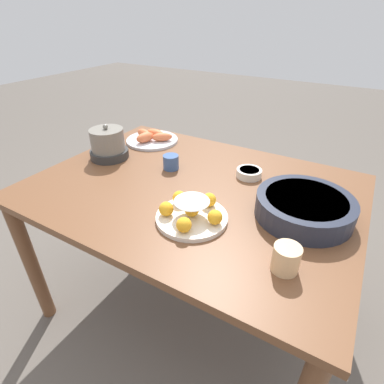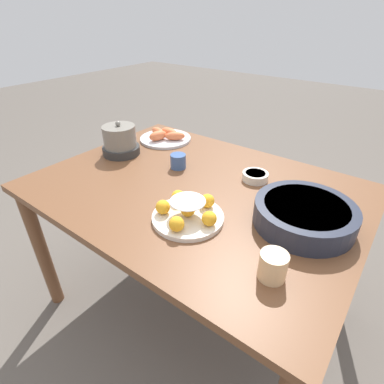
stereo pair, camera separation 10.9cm
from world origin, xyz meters
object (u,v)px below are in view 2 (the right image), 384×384
at_px(dining_table, 195,204).
at_px(cup_near, 273,266).
at_px(cake_plate, 188,212).
at_px(warming_pot, 120,141).
at_px(seafood_platter, 165,137).
at_px(serving_bowl, 304,214).
at_px(sauce_bowl, 255,176).
at_px(cup_far, 178,161).

relative_size(dining_table, cup_near, 16.25).
height_order(cake_plate, warming_pot, warming_pot).
relative_size(cake_plate, cup_near, 3.11).
height_order(cake_plate, seafood_platter, cake_plate).
relative_size(serving_bowl, sauce_bowl, 3.05).
xyz_separation_m(serving_bowl, cup_far, (-0.59, 0.07, -0.01)).
relative_size(seafood_platter, cup_far, 3.97).
xyz_separation_m(serving_bowl, sauce_bowl, (-0.26, 0.18, -0.02)).
height_order(dining_table, cup_near, cup_near).
xyz_separation_m(dining_table, cup_far, (-0.16, 0.08, 0.12)).
height_order(serving_bowl, warming_pot, warming_pot).
xyz_separation_m(serving_bowl, seafood_platter, (-0.86, 0.28, -0.02)).
bearing_deg(cup_near, warming_pot, 162.17).
bearing_deg(sauce_bowl, cake_plate, -98.42).
bearing_deg(cup_near, sauce_bowl, 121.54).
xyz_separation_m(cup_near, warming_pot, (-0.93, 0.30, 0.03)).
bearing_deg(sauce_bowl, serving_bowl, -33.88).
bearing_deg(cake_plate, sauce_bowl, 81.58).
xyz_separation_m(sauce_bowl, cup_near, (0.28, -0.45, 0.02)).
height_order(cake_plate, cup_near, cake_plate).
relative_size(serving_bowl, cup_far, 4.71).
distance_m(sauce_bowl, seafood_platter, 0.60).
height_order(dining_table, seafood_platter, seafood_platter).
distance_m(cake_plate, cup_far, 0.39).
bearing_deg(dining_table, warming_pot, 175.96).
xyz_separation_m(dining_table, seafood_platter, (-0.43, 0.30, 0.11)).
distance_m(cup_near, warming_pot, 0.97).
relative_size(seafood_platter, cup_near, 3.49).
bearing_deg(sauce_bowl, cup_far, -162.21).
xyz_separation_m(seafood_platter, warming_pot, (-0.05, -0.26, 0.05)).
relative_size(sauce_bowl, warming_pot, 0.59).
bearing_deg(sauce_bowl, warming_pot, -166.46).
bearing_deg(cup_far, seafood_platter, 141.41).
distance_m(cake_plate, warming_pot, 0.64).
relative_size(sauce_bowl, cup_far, 1.54).
relative_size(cake_plate, serving_bowl, 0.75).
distance_m(seafood_platter, cup_near, 1.04).
height_order(serving_bowl, cup_near, cup_near).
bearing_deg(cup_far, dining_table, -28.03).
relative_size(sauce_bowl, seafood_platter, 0.39).
distance_m(serving_bowl, cup_far, 0.60).
bearing_deg(cup_near, seafood_platter, 147.25).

